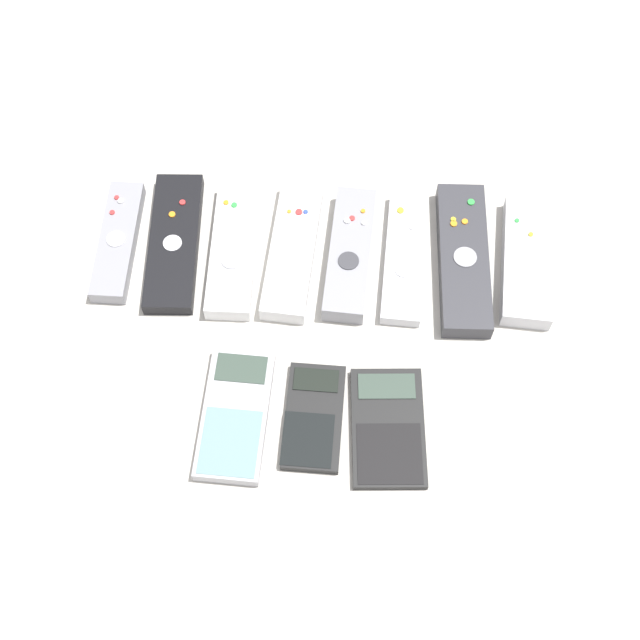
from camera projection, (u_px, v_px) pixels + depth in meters
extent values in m
plane|color=beige|center=(319.00, 344.00, 1.06)|extent=(3.00, 3.00, 0.00)
cube|color=gray|center=(118.00, 241.00, 1.12)|extent=(0.04, 0.17, 0.02)
cylinder|color=silver|center=(116.00, 239.00, 1.11)|extent=(0.02, 0.02, 0.00)
cylinder|color=red|center=(117.00, 197.00, 1.13)|extent=(0.01, 0.01, 0.00)
cylinder|color=red|center=(112.00, 212.00, 1.12)|extent=(0.01, 0.01, 0.00)
cylinder|color=silver|center=(121.00, 201.00, 1.13)|extent=(0.01, 0.01, 0.00)
cube|color=black|center=(174.00, 242.00, 1.12)|extent=(0.07, 0.20, 0.02)
cylinder|color=silver|center=(172.00, 243.00, 1.10)|extent=(0.02, 0.02, 0.00)
cylinder|color=orange|center=(172.00, 214.00, 1.12)|extent=(0.01, 0.01, 0.00)
cylinder|color=red|center=(182.00, 202.00, 1.13)|extent=(0.01, 0.01, 0.00)
cube|color=white|center=(234.00, 249.00, 1.11)|extent=(0.06, 0.19, 0.02)
cylinder|color=#99999E|center=(231.00, 260.00, 1.09)|extent=(0.03, 0.03, 0.00)
cylinder|color=green|center=(234.00, 205.00, 1.13)|extent=(0.01, 0.01, 0.00)
cylinder|color=orange|center=(226.00, 203.00, 1.13)|extent=(0.01, 0.01, 0.00)
cube|color=white|center=(293.00, 250.00, 1.11)|extent=(0.07, 0.20, 0.02)
cylinder|color=blue|center=(306.00, 212.00, 1.12)|extent=(0.01, 0.01, 0.00)
cylinder|color=orange|center=(289.00, 211.00, 1.12)|extent=(0.01, 0.01, 0.00)
cylinder|color=red|center=(299.00, 212.00, 1.12)|extent=(0.01, 0.01, 0.00)
cube|color=gray|center=(350.00, 254.00, 1.11)|extent=(0.06, 0.18, 0.03)
cylinder|color=#38383D|center=(349.00, 261.00, 1.08)|extent=(0.03, 0.03, 0.00)
cylinder|color=silver|center=(347.00, 221.00, 1.11)|extent=(0.01, 0.01, 0.00)
cylinder|color=orange|center=(363.00, 211.00, 1.12)|extent=(0.01, 0.01, 0.00)
cylinder|color=red|center=(352.00, 218.00, 1.11)|extent=(0.01, 0.01, 0.00)
cylinder|color=silver|center=(364.00, 223.00, 1.11)|extent=(0.01, 0.01, 0.00)
cube|color=silver|center=(404.00, 258.00, 1.11)|extent=(0.06, 0.19, 0.02)
cylinder|color=silver|center=(404.00, 270.00, 1.09)|extent=(0.02, 0.02, 0.00)
cylinder|color=yellow|center=(400.00, 210.00, 1.13)|extent=(0.01, 0.01, 0.00)
cylinder|color=silver|center=(411.00, 227.00, 1.12)|extent=(0.01, 0.01, 0.00)
cube|color=#333338|center=(463.00, 259.00, 1.10)|extent=(0.07, 0.21, 0.03)
cylinder|color=#99999E|center=(465.00, 257.00, 1.09)|extent=(0.03, 0.03, 0.00)
cylinder|color=yellow|center=(453.00, 219.00, 1.11)|extent=(0.01, 0.01, 0.00)
cylinder|color=orange|center=(465.00, 222.00, 1.11)|extent=(0.01, 0.01, 0.00)
cylinder|color=orange|center=(454.00, 224.00, 1.11)|extent=(0.01, 0.01, 0.00)
cylinder|color=green|center=(471.00, 202.00, 1.13)|extent=(0.01, 0.01, 0.00)
cube|color=silver|center=(527.00, 261.00, 1.10)|extent=(0.07, 0.18, 0.03)
cylinder|color=yellow|center=(531.00, 234.00, 1.10)|extent=(0.01, 0.01, 0.00)
cylinder|color=green|center=(517.00, 220.00, 1.11)|extent=(0.01, 0.01, 0.00)
cube|color=#B2B2B7|center=(235.00, 415.00, 1.01)|extent=(0.08, 0.16, 0.02)
cube|color=#38473D|center=(241.00, 368.00, 1.03)|extent=(0.06, 0.04, 0.00)
cube|color=gray|center=(230.00, 442.00, 0.99)|extent=(0.07, 0.08, 0.00)
cube|color=black|center=(310.00, 417.00, 1.01)|extent=(0.07, 0.13, 0.01)
cube|color=black|center=(313.00, 380.00, 1.03)|extent=(0.05, 0.03, 0.00)
cube|color=black|center=(308.00, 439.00, 1.00)|extent=(0.06, 0.07, 0.00)
cube|color=black|center=(388.00, 428.00, 1.01)|extent=(0.09, 0.15, 0.01)
cube|color=#38473D|center=(387.00, 386.00, 1.03)|extent=(0.07, 0.04, 0.00)
cube|color=black|center=(390.00, 454.00, 0.99)|extent=(0.08, 0.08, 0.00)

